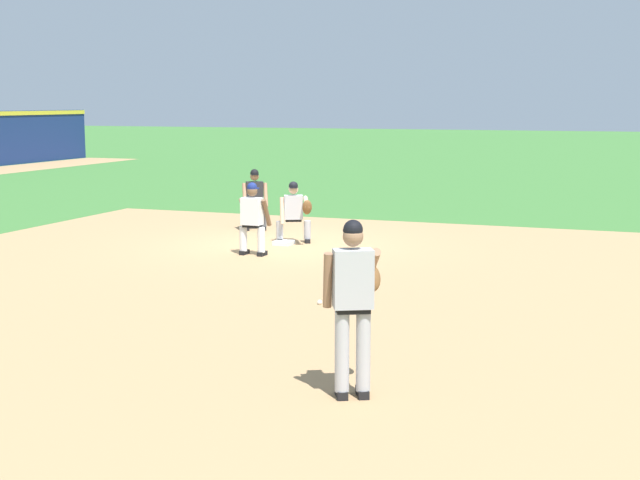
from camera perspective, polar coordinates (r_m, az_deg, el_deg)
ground_plane at (r=19.06m, az=-2.35°, el=-0.31°), size 160.00×160.00×0.00m
infield_dirt_patch at (r=14.15m, az=-0.91°, el=-3.51°), size 18.00×18.00×0.01m
first_base_bag at (r=19.06m, az=-2.35°, el=-0.18°), size 0.38×0.38×0.09m
baseball at (r=13.46m, az=-0.02°, el=-4.00°), size 0.07×0.07×0.07m
pitcher at (r=9.10m, az=2.19°, el=-3.69°), size 0.83×0.59×1.86m
first_baseman at (r=19.16m, az=-1.64°, el=1.95°), size 0.84×0.99×1.34m
baserunner at (r=17.68m, az=-4.35°, el=1.54°), size 0.45×0.60×1.46m
umpire at (r=21.19m, az=-4.20°, el=2.75°), size 0.62×0.68×1.46m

